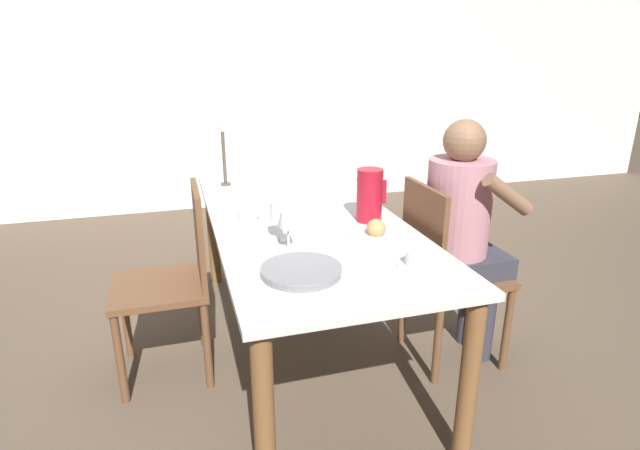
{
  "coord_description": "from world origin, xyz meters",
  "views": [
    {
      "loc": [
        -0.57,
        -2.23,
        1.48
      ],
      "look_at": [
        0.0,
        -0.3,
        0.78
      ],
      "focal_mm": 28.0,
      "sensor_mm": 36.0,
      "label": 1
    }
  ],
  "objects_px": {
    "bread_plate": "(376,232)",
    "candlestick_tall": "(224,161)",
    "chair_person_side": "(444,268)",
    "person_seated": "(464,223)",
    "chair_opposite": "(174,277)",
    "wine_glass_water": "(278,213)",
    "teacup_near_person": "(417,260)",
    "serving_tray": "(301,271)",
    "wine_glass_juice": "(288,222)",
    "red_pitcher": "(369,195)",
    "teacup_across": "(247,217)"
  },
  "relations": [
    {
      "from": "chair_opposite",
      "to": "bread_plate",
      "type": "xyz_separation_m",
      "value": [
        0.85,
        -0.35,
        0.26
      ]
    },
    {
      "from": "wine_glass_water",
      "to": "teacup_near_person",
      "type": "relative_size",
      "value": 1.15
    },
    {
      "from": "teacup_near_person",
      "to": "teacup_across",
      "type": "distance_m",
      "value": 0.86
    },
    {
      "from": "wine_glass_juice",
      "to": "candlestick_tall",
      "type": "bearing_deg",
      "value": 96.41
    },
    {
      "from": "chair_opposite",
      "to": "wine_glass_juice",
      "type": "height_order",
      "value": "chair_opposite"
    },
    {
      "from": "chair_person_side",
      "to": "wine_glass_juice",
      "type": "xyz_separation_m",
      "value": [
        -0.79,
        -0.13,
        0.35
      ]
    },
    {
      "from": "chair_opposite",
      "to": "teacup_near_person",
      "type": "distance_m",
      "value": 1.14
    },
    {
      "from": "teacup_near_person",
      "to": "serving_tray",
      "type": "distance_m",
      "value": 0.43
    },
    {
      "from": "chair_person_side",
      "to": "candlestick_tall",
      "type": "height_order",
      "value": "candlestick_tall"
    },
    {
      "from": "teacup_across",
      "to": "chair_opposite",
      "type": "bearing_deg",
      "value": 179.78
    },
    {
      "from": "bread_plate",
      "to": "candlestick_tall",
      "type": "relative_size",
      "value": 0.58
    },
    {
      "from": "chair_person_side",
      "to": "red_pitcher",
      "type": "height_order",
      "value": "red_pitcher"
    },
    {
      "from": "wine_glass_juice",
      "to": "teacup_across",
      "type": "relative_size",
      "value": 1.13
    },
    {
      "from": "wine_glass_water",
      "to": "teacup_across",
      "type": "bearing_deg",
      "value": 108.04
    },
    {
      "from": "red_pitcher",
      "to": "serving_tray",
      "type": "height_order",
      "value": "red_pitcher"
    },
    {
      "from": "teacup_near_person",
      "to": "bread_plate",
      "type": "distance_m",
      "value": 0.33
    },
    {
      "from": "teacup_near_person",
      "to": "candlestick_tall",
      "type": "height_order",
      "value": "candlestick_tall"
    },
    {
      "from": "red_pitcher",
      "to": "candlestick_tall",
      "type": "height_order",
      "value": "candlestick_tall"
    },
    {
      "from": "person_seated",
      "to": "bread_plate",
      "type": "height_order",
      "value": "person_seated"
    },
    {
      "from": "candlestick_tall",
      "to": "red_pitcher",
      "type": "bearing_deg",
      "value": -56.13
    },
    {
      "from": "chair_person_side",
      "to": "candlestick_tall",
      "type": "xyz_separation_m",
      "value": [
        -0.92,
        0.98,
        0.38
      ]
    },
    {
      "from": "person_seated",
      "to": "serving_tray",
      "type": "bearing_deg",
      "value": -67.43
    },
    {
      "from": "wine_glass_water",
      "to": "teacup_across",
      "type": "xyz_separation_m",
      "value": [
        -0.09,
        0.28,
        -0.1
      ]
    },
    {
      "from": "wine_glass_water",
      "to": "candlestick_tall",
      "type": "relative_size",
      "value": 0.46
    },
    {
      "from": "wine_glass_juice",
      "to": "serving_tray",
      "type": "distance_m",
      "value": 0.26
    },
    {
      "from": "red_pitcher",
      "to": "bread_plate",
      "type": "relative_size",
      "value": 1.15
    },
    {
      "from": "teacup_across",
      "to": "bread_plate",
      "type": "height_order",
      "value": "bread_plate"
    },
    {
      "from": "chair_opposite",
      "to": "bread_plate",
      "type": "height_order",
      "value": "chair_opposite"
    },
    {
      "from": "wine_glass_water",
      "to": "red_pitcher",
      "type": "bearing_deg",
      "value": 17.21
    },
    {
      "from": "person_seated",
      "to": "bread_plate",
      "type": "bearing_deg",
      "value": -79.71
    },
    {
      "from": "person_seated",
      "to": "wine_glass_juice",
      "type": "distance_m",
      "value": 0.9
    },
    {
      "from": "person_seated",
      "to": "candlestick_tall",
      "type": "bearing_deg",
      "value": -134.31
    },
    {
      "from": "chair_opposite",
      "to": "person_seated",
      "type": "xyz_separation_m",
      "value": [
        1.33,
        -0.26,
        0.22
      ]
    },
    {
      "from": "teacup_near_person",
      "to": "serving_tray",
      "type": "bearing_deg",
      "value": 173.01
    },
    {
      "from": "wine_glass_juice",
      "to": "red_pitcher",
      "type": "bearing_deg",
      "value": 30.16
    },
    {
      "from": "red_pitcher",
      "to": "teacup_near_person",
      "type": "xyz_separation_m",
      "value": [
        -0.03,
        -0.55,
        -0.1
      ]
    },
    {
      "from": "person_seated",
      "to": "wine_glass_water",
      "type": "height_order",
      "value": "person_seated"
    },
    {
      "from": "wine_glass_water",
      "to": "candlestick_tall",
      "type": "xyz_separation_m",
      "value": [
        -0.11,
        0.99,
        0.02
      ]
    },
    {
      "from": "candlestick_tall",
      "to": "bread_plate",
      "type": "bearing_deg",
      "value": -64.04
    },
    {
      "from": "wine_glass_juice",
      "to": "candlestick_tall",
      "type": "distance_m",
      "value": 1.12
    },
    {
      "from": "wine_glass_juice",
      "to": "teacup_near_person",
      "type": "bearing_deg",
      "value": -34.36
    },
    {
      "from": "wine_glass_juice",
      "to": "serving_tray",
      "type": "xyz_separation_m",
      "value": [
        -0.01,
        -0.23,
        -0.11
      ]
    },
    {
      "from": "person_seated",
      "to": "wine_glass_water",
      "type": "xyz_separation_m",
      "value": [
        -0.89,
        -0.02,
        0.14
      ]
    },
    {
      "from": "chair_person_side",
      "to": "person_seated",
      "type": "height_order",
      "value": "person_seated"
    },
    {
      "from": "teacup_near_person",
      "to": "chair_person_side",
      "type": "bearing_deg",
      "value": 48.17
    },
    {
      "from": "serving_tray",
      "to": "bread_plate",
      "type": "relative_size",
      "value": 1.36
    },
    {
      "from": "chair_opposite",
      "to": "teacup_near_person",
      "type": "height_order",
      "value": "chair_opposite"
    },
    {
      "from": "person_seated",
      "to": "red_pitcher",
      "type": "xyz_separation_m",
      "value": [
        -0.43,
        0.13,
        0.14
      ]
    },
    {
      "from": "bread_plate",
      "to": "candlestick_tall",
      "type": "height_order",
      "value": "candlestick_tall"
    },
    {
      "from": "wine_glass_juice",
      "to": "teacup_near_person",
      "type": "xyz_separation_m",
      "value": [
        0.42,
        -0.29,
        -0.1
      ]
    }
  ]
}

